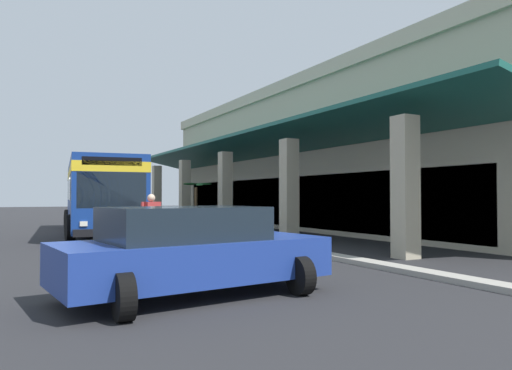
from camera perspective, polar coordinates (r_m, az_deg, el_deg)
The scene contains 7 objects.
ground at distance 26.34m, azimuth -3.67°, elevation -4.95°, with size 120.00×120.00×0.00m, color #262628.
curb_strip at distance 22.52m, azimuth -7.78°, elevation -5.39°, with size 35.15×0.50×0.12m, color #9E998E.
plaza_building at distance 27.37m, azimuth 11.58°, elevation 3.06°, with size 29.59×13.40×7.49m.
transit_bus at distance 22.23m, azimuth -18.07°, elevation -0.76°, with size 11.40×3.64×3.34m.
parked_sedan_blue at distance 7.98m, azimuth -7.63°, elevation -7.75°, with size 2.77×4.58×1.47m.
pedestrian at distance 14.44m, azimuth -12.38°, elevation -4.02°, with size 0.43×0.66×1.71m.
potted_palm at distance 26.47m, azimuth -7.17°, elevation -3.61°, with size 2.11×1.58×2.42m.
Camera 1 is at (24.01, -2.72, 1.64)m, focal length 33.61 mm.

